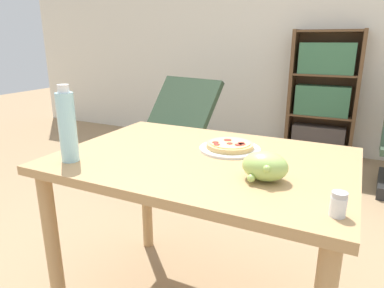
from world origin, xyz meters
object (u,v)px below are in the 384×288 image
object	(u,v)px
lounge_chair_near	(169,147)
bookshelf	(323,99)
salt_shaker	(338,204)
pizza_on_plate	(230,147)
drink_bottle	(67,126)
grape_bunch	(265,166)

from	to	relation	value
lounge_chair_near	bookshelf	xyz separation A→B (m)	(1.16, 1.22, 0.34)
salt_shaker	pizza_on_plate	bearing A→B (deg)	137.42
pizza_on_plate	lounge_chair_near	world-z (taller)	lounge_chair_near
pizza_on_plate	drink_bottle	distance (m)	0.66
pizza_on_plate	lounge_chair_near	distance (m)	1.70
lounge_chair_near	drink_bottle	bearing A→B (deg)	-58.72
drink_bottle	salt_shaker	world-z (taller)	drink_bottle
pizza_on_plate	grape_bunch	bearing A→B (deg)	-50.65
grape_bunch	salt_shaker	size ratio (longest dim) A/B	2.24
salt_shaker	bookshelf	distance (m)	2.93
salt_shaker	bookshelf	world-z (taller)	bookshelf
salt_shaker	grape_bunch	bearing A→B (deg)	146.96
lounge_chair_near	salt_shaker	bearing A→B (deg)	-34.53
salt_shaker	drink_bottle	bearing A→B (deg)	179.09
drink_bottle	salt_shaker	distance (m)	0.97
pizza_on_plate	drink_bottle	world-z (taller)	drink_bottle
pizza_on_plate	salt_shaker	xyz separation A→B (m)	(0.45, -0.42, 0.02)
drink_bottle	bookshelf	bearing A→B (deg)	77.44
drink_bottle	salt_shaker	bearing A→B (deg)	-0.91
salt_shaker	lounge_chair_near	world-z (taller)	lounge_chair_near
drink_bottle	grape_bunch	bearing A→B (deg)	10.96
grape_bunch	bookshelf	world-z (taller)	bookshelf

